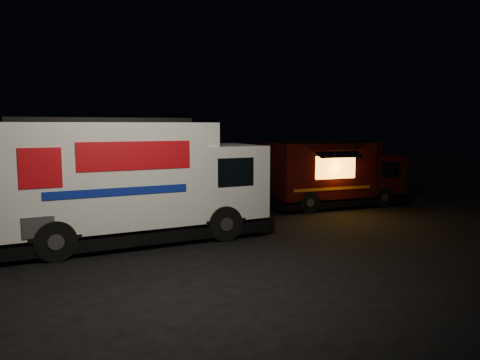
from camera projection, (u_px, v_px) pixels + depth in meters
name	position (u px, v px, depth m)	size (l,w,h in m)	color
ground	(207.00, 244.00, 12.94)	(80.00, 80.00, 0.00)	black
white_truck	(137.00, 180.00, 13.15)	(7.62, 2.60, 3.45)	silver
red_truck	(335.00, 173.00, 18.80)	(5.76, 2.12, 2.68)	#350B09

